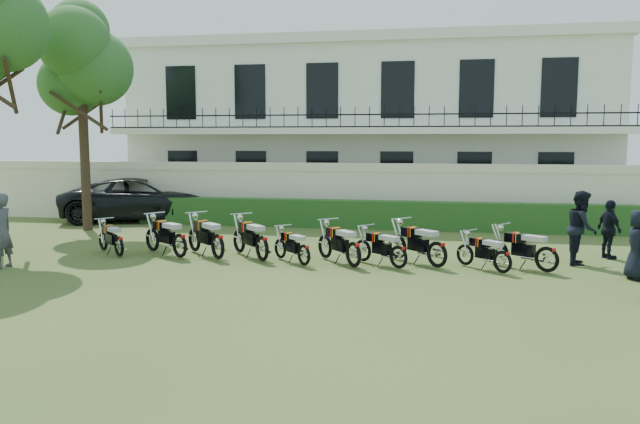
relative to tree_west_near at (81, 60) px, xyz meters
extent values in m
plane|color=#3A5522|center=(8.96, -5.00, -5.89)|extent=(100.00, 100.00, 0.00)
cube|color=#EEE0C8|center=(8.96, 3.00, -4.89)|extent=(30.00, 0.30, 2.00)
cube|color=#EEE0C8|center=(8.96, 3.00, -3.74)|extent=(30.00, 0.35, 0.30)
cube|color=#274E1C|center=(9.96, 2.20, -5.39)|extent=(18.00, 0.60, 1.00)
cube|color=white|center=(8.96, 9.00, -2.39)|extent=(20.00, 8.00, 7.00)
cube|color=white|center=(8.96, 9.00, 1.31)|extent=(20.40, 8.40, 0.40)
cube|color=white|center=(8.96, 4.30, -2.39)|extent=(20.00, 1.40, 0.25)
cube|color=black|center=(8.96, 3.65, -1.79)|extent=(20.00, 0.05, 0.05)
cube|color=black|center=(8.96, 3.65, -2.24)|extent=(20.00, 0.05, 0.05)
cube|color=black|center=(1.46, 5.02, -4.29)|extent=(1.30, 0.12, 2.20)
cube|color=black|center=(1.46, 5.02, -0.79)|extent=(1.30, 0.12, 2.20)
cube|color=black|center=(4.46, 5.02, -4.29)|extent=(1.30, 0.12, 2.20)
cube|color=black|center=(4.46, 5.02, -0.79)|extent=(1.30, 0.12, 2.20)
cube|color=black|center=(7.46, 5.02, -4.29)|extent=(1.30, 0.12, 2.20)
cube|color=black|center=(7.46, 5.02, -0.79)|extent=(1.30, 0.12, 2.20)
cube|color=black|center=(10.46, 5.02, -4.29)|extent=(1.30, 0.12, 2.20)
cube|color=black|center=(10.46, 5.02, -0.79)|extent=(1.30, 0.12, 2.20)
cube|color=black|center=(13.46, 5.02, -4.29)|extent=(1.30, 0.12, 2.20)
cube|color=black|center=(13.46, 5.02, -0.79)|extent=(1.30, 0.12, 2.20)
cube|color=black|center=(16.46, 5.02, -4.29)|extent=(1.30, 0.12, 2.20)
cube|color=black|center=(16.46, 5.02, -0.79)|extent=(1.30, 0.12, 2.20)
sphere|color=#2B6127|center=(-0.14, -3.80, 0.49)|extent=(2.60, 2.60, 2.60)
cylinder|color=#473323|center=(-0.04, 0.00, -3.26)|extent=(0.32, 0.32, 5.25)
sphere|color=#2B6127|center=(0.36, 0.20, -0.26)|extent=(2.60, 2.60, 2.60)
sphere|color=#2B6127|center=(-0.64, 0.30, -0.79)|extent=(2.20, 2.20, 2.20)
sphere|color=#2B6127|center=(0.06, -0.50, 0.49)|extent=(2.40, 2.40, 2.40)
sphere|color=#2B6127|center=(-0.04, 0.00, 1.01)|extent=(2.00, 2.00, 2.00)
torus|color=black|center=(4.06, -4.92, -5.61)|extent=(0.48, 0.43, 0.56)
torus|color=black|center=(3.15, -4.14, -5.61)|extent=(0.48, 0.43, 0.56)
cube|color=black|center=(3.64, -4.56, -5.48)|extent=(0.49, 0.45, 0.28)
cube|color=black|center=(3.48, -4.43, -5.23)|extent=(0.47, 0.45, 0.20)
cube|color=red|center=(3.48, -4.43, -5.22)|extent=(0.16, 0.26, 0.21)
cube|color=yellow|center=(3.52, -4.46, -5.22)|extent=(0.13, 0.25, 0.21)
cube|color=#B7B7B7|center=(3.83, -4.73, -5.19)|extent=(0.53, 0.50, 0.11)
cylinder|color=silver|center=(3.26, -4.23, -4.95)|extent=(0.38, 0.44, 0.03)
torus|color=black|center=(5.87, -4.80, -5.57)|extent=(0.60, 0.45, 0.66)
torus|color=black|center=(4.72, -4.00, -5.57)|extent=(0.60, 0.45, 0.66)
cube|color=black|center=(5.34, -4.43, -5.40)|extent=(0.60, 0.50, 0.32)
cube|color=black|center=(5.13, -4.29, -5.11)|extent=(0.56, 0.51, 0.24)
cube|color=red|center=(5.13, -4.29, -5.10)|extent=(0.16, 0.30, 0.25)
cube|color=yellow|center=(5.19, -4.33, -5.10)|extent=(0.13, 0.30, 0.25)
cube|color=#B7B7B7|center=(5.58, -4.60, -5.07)|extent=(0.64, 0.55, 0.13)
cylinder|color=silver|center=(4.85, -4.09, -4.79)|extent=(0.39, 0.55, 0.03)
torus|color=black|center=(6.90, -4.91, -5.56)|extent=(0.56, 0.54, 0.68)
torus|color=black|center=(5.85, -3.93, -5.56)|extent=(0.56, 0.54, 0.68)
cube|color=black|center=(6.41, -4.46, -5.39)|extent=(0.58, 0.56, 0.33)
cube|color=black|center=(6.23, -4.28, -5.09)|extent=(0.56, 0.55, 0.24)
cube|color=red|center=(6.23, -4.28, -5.08)|extent=(0.20, 0.31, 0.25)
cube|color=yellow|center=(6.28, -4.33, -5.08)|extent=(0.17, 0.30, 0.25)
cube|color=#B7B7B7|center=(6.63, -4.66, -5.05)|extent=(0.62, 0.61, 0.13)
cylinder|color=silver|center=(5.97, -4.04, -4.76)|extent=(0.48, 0.51, 0.03)
torus|color=black|center=(8.07, -4.97, -5.56)|extent=(0.52, 0.56, 0.67)
torus|color=black|center=(7.11, -3.92, -5.56)|extent=(0.52, 0.56, 0.67)
cube|color=black|center=(7.63, -4.48, -5.40)|extent=(0.55, 0.58, 0.33)
cube|color=black|center=(7.46, -4.30, -5.10)|extent=(0.54, 0.55, 0.24)
cube|color=red|center=(7.46, -4.30, -5.09)|extent=(0.21, 0.30, 0.25)
cube|color=yellow|center=(7.50, -4.34, -5.09)|extent=(0.18, 0.29, 0.25)
cube|color=#B7B7B7|center=(7.83, -4.70, -5.06)|extent=(0.60, 0.62, 0.13)
cylinder|color=silver|center=(7.22, -4.04, -4.77)|extent=(0.51, 0.47, 0.03)
torus|color=black|center=(9.19, -5.19, -5.62)|extent=(0.44, 0.44, 0.54)
torus|color=black|center=(8.37, -4.38, -5.62)|extent=(0.44, 0.44, 0.54)
cube|color=black|center=(8.81, -4.82, -5.49)|extent=(0.46, 0.46, 0.27)
cube|color=black|center=(8.67, -4.67, -5.25)|extent=(0.44, 0.44, 0.19)
cube|color=red|center=(8.67, -4.67, -5.24)|extent=(0.16, 0.25, 0.20)
cube|color=yellow|center=(8.70, -4.71, -5.24)|extent=(0.14, 0.24, 0.20)
cube|color=#B7B7B7|center=(8.98, -4.99, -5.22)|extent=(0.49, 0.49, 0.11)
cylinder|color=silver|center=(8.46, -4.47, -4.99)|extent=(0.39, 0.40, 0.03)
torus|color=black|center=(10.48, -5.29, -5.57)|extent=(0.49, 0.54, 0.64)
torus|color=black|center=(9.58, -4.26, -5.57)|extent=(0.49, 0.54, 0.64)
cube|color=black|center=(10.07, -4.82, -5.42)|extent=(0.52, 0.56, 0.31)
cube|color=black|center=(9.91, -4.64, -5.13)|extent=(0.52, 0.54, 0.23)
cube|color=red|center=(9.91, -4.64, -5.12)|extent=(0.21, 0.29, 0.24)
cube|color=yellow|center=(9.95, -4.68, -5.12)|extent=(0.18, 0.27, 0.24)
cube|color=#B7B7B7|center=(10.25, -5.03, -5.09)|extent=(0.57, 0.60, 0.13)
cylinder|color=silver|center=(9.69, -4.38, -4.82)|extent=(0.50, 0.44, 0.03)
torus|color=black|center=(11.62, -5.10, -5.61)|extent=(0.51, 0.42, 0.58)
torus|color=black|center=(10.66, -4.34, -5.61)|extent=(0.51, 0.42, 0.58)
cube|color=black|center=(11.18, -4.75, -5.46)|extent=(0.51, 0.45, 0.28)
cube|color=black|center=(11.01, -4.62, -5.21)|extent=(0.49, 0.45, 0.21)
cube|color=red|center=(11.01, -4.62, -5.20)|extent=(0.15, 0.27, 0.22)
cube|color=yellow|center=(11.05, -4.65, -5.20)|extent=(0.12, 0.26, 0.22)
cube|color=#B7B7B7|center=(11.38, -4.91, -5.17)|extent=(0.55, 0.50, 0.11)
cylinder|color=silver|center=(10.77, -4.43, -4.93)|extent=(0.37, 0.46, 0.03)
torus|color=black|center=(12.59, -4.91, -5.57)|extent=(0.55, 0.52, 0.66)
torus|color=black|center=(11.56, -3.97, -5.57)|extent=(0.55, 0.52, 0.66)
cube|color=black|center=(12.11, -4.48, -5.40)|extent=(0.57, 0.54, 0.32)
cube|color=black|center=(11.93, -4.31, -5.11)|extent=(0.55, 0.53, 0.24)
cube|color=red|center=(11.93, -4.31, -5.10)|extent=(0.19, 0.30, 0.25)
cube|color=yellow|center=(11.98, -4.35, -5.10)|extent=(0.16, 0.29, 0.25)
cube|color=#B7B7B7|center=(12.33, -4.67, -5.07)|extent=(0.61, 0.59, 0.13)
cylinder|color=silver|center=(11.67, -4.08, -4.79)|extent=(0.46, 0.50, 0.03)
torus|color=black|center=(14.02, -5.19, -5.62)|extent=(0.45, 0.43, 0.54)
torus|color=black|center=(13.19, -4.39, -5.62)|extent=(0.45, 0.43, 0.54)
cube|color=black|center=(13.63, -4.82, -5.49)|extent=(0.46, 0.45, 0.27)
cube|color=black|center=(13.49, -4.68, -5.25)|extent=(0.45, 0.44, 0.20)
cube|color=red|center=(13.49, -4.68, -5.24)|extent=(0.16, 0.25, 0.20)
cube|color=yellow|center=(13.53, -4.71, -5.24)|extent=(0.14, 0.24, 0.20)
cube|color=#B7B7B7|center=(13.81, -4.98, -5.21)|extent=(0.50, 0.49, 0.11)
cylinder|color=silver|center=(13.28, -4.48, -4.98)|extent=(0.39, 0.40, 0.03)
torus|color=black|center=(15.18, -4.91, -5.58)|extent=(0.56, 0.45, 0.62)
torus|color=black|center=(14.12, -4.12, -5.58)|extent=(0.56, 0.45, 0.62)
cube|color=black|center=(14.69, -4.55, -5.43)|extent=(0.56, 0.48, 0.31)
cube|color=black|center=(14.50, -4.41, -5.15)|extent=(0.53, 0.49, 0.23)
cube|color=red|center=(14.50, -4.41, -5.14)|extent=(0.16, 0.29, 0.24)
cube|color=yellow|center=(14.55, -4.44, -5.14)|extent=(0.13, 0.28, 0.24)
cube|color=#B7B7B7|center=(14.91, -4.71, -5.11)|extent=(0.60, 0.53, 0.12)
cylinder|color=silver|center=(14.24, -4.21, -4.84)|extent=(0.39, 0.51, 0.03)
imported|color=black|center=(0.63, 2.79, -5.05)|extent=(6.58, 4.53, 1.67)
imported|color=#515155|center=(1.45, -6.34, -4.96)|extent=(0.49, 0.70, 1.86)
imported|color=black|center=(16.56, -4.81, -5.08)|extent=(0.66, 0.87, 1.61)
imported|color=black|center=(15.68, -3.24, -4.94)|extent=(0.89, 1.05, 1.90)
imported|color=black|center=(16.59, -2.29, -5.10)|extent=(0.68, 1.00, 1.58)
camera|label=1|loc=(12.00, -19.88, -2.69)|focal=35.00mm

